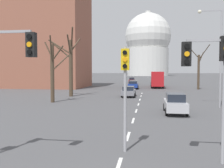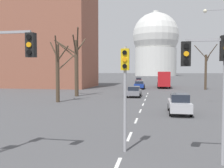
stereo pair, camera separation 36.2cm
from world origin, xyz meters
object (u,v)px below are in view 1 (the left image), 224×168
(street_lamp_right, at_px, (217,49))
(sedan_near_left, at_px, (175,103))
(traffic_signal_near_right, at_px, (211,66))
(sedan_mid_centre, at_px, (132,80))
(sedan_far_left, at_px, (133,85))
(sedan_far_right, at_px, (129,91))
(sedan_distant_centre, at_px, (157,82))
(traffic_signal_centre_tall, at_px, (125,79))
(city_bus, at_px, (157,78))
(sedan_near_right, at_px, (132,83))

(street_lamp_right, relative_size, sedan_near_left, 2.16)
(traffic_signal_near_right, bearing_deg, sedan_mid_centre, 96.58)
(sedan_mid_centre, bearing_deg, sedan_near_left, -82.18)
(sedan_far_left, distance_m, sedan_far_right, 15.32)
(sedan_far_left, bearing_deg, sedan_distant_centre, 69.78)
(street_lamp_right, height_order, sedan_near_left, street_lamp_right)
(sedan_near_left, bearing_deg, traffic_signal_centre_tall, -106.94)
(traffic_signal_near_right, distance_m, sedan_distant_centre, 54.13)
(sedan_mid_centre, xyz_separation_m, sedan_far_right, (2.28, -40.40, -0.07))
(traffic_signal_centre_tall, height_order, sedan_near_left, traffic_signal_centre_tall)
(sedan_mid_centre, bearing_deg, traffic_signal_near_right, -83.42)
(sedan_near_left, relative_size, city_bus, 0.42)
(sedan_distant_centre, bearing_deg, sedan_far_left, -110.22)
(city_bus, bearing_deg, sedan_near_right, 174.12)
(sedan_mid_centre, bearing_deg, sedan_far_left, -85.51)
(traffic_signal_near_right, relative_size, street_lamp_right, 0.53)
(sedan_mid_centre, xyz_separation_m, city_bus, (6.84, -19.24, 1.21))
(sedan_near_right, height_order, sedan_far_left, sedan_far_left)
(traffic_signal_near_right, bearing_deg, city_bus, 90.87)
(sedan_mid_centre, relative_size, city_bus, 0.36)
(traffic_signal_near_right, relative_size, sedan_mid_centre, 1.30)
(sedan_near_left, bearing_deg, street_lamp_right, 42.90)
(sedan_distant_centre, bearing_deg, city_bus, -91.48)
(street_lamp_right, height_order, sedan_mid_centre, street_lamp_right)
(sedan_mid_centre, xyz_separation_m, sedan_far_left, (1.97, -25.08, 0.00))
(traffic_signal_near_right, relative_size, sedan_distant_centre, 1.17)
(traffic_signal_centre_tall, xyz_separation_m, sedan_mid_centre, (-4.08, 64.43, -2.49))
(sedan_mid_centre, xyz_separation_m, sedan_distant_centre, (7.05, -11.30, -0.04))
(sedan_near_right, bearing_deg, sedan_far_left, -84.64)
(traffic_signal_near_right, height_order, sedan_near_left, traffic_signal_near_right)
(traffic_signal_near_right, bearing_deg, sedan_near_right, 97.53)
(traffic_signal_centre_tall, height_order, sedan_far_left, traffic_signal_centre_tall)
(sedan_near_left, bearing_deg, traffic_signal_near_right, -89.14)
(street_lamp_right, bearing_deg, sedan_near_right, 108.61)
(traffic_signal_centre_tall, distance_m, sedan_far_right, 24.23)
(street_lamp_right, bearing_deg, sedan_far_right, 136.05)
(sedan_near_left, xyz_separation_m, sedan_far_left, (-5.40, 28.54, -0.03))
(sedan_near_right, distance_m, sedan_distant_centre, 9.31)
(traffic_signal_near_right, distance_m, sedan_near_right, 47.17)
(sedan_mid_centre, distance_m, sedan_far_left, 25.15)
(sedan_near_left, xyz_separation_m, sedan_near_right, (-6.00, 34.94, -0.09))
(sedan_near_right, distance_m, sedan_far_right, 21.74)
(sedan_near_left, relative_size, sedan_distant_centre, 1.02)
(sedan_near_left, bearing_deg, sedan_far_right, 111.03)
(street_lamp_right, bearing_deg, sedan_distant_centre, 97.03)
(street_lamp_right, xyz_separation_m, sedan_mid_centre, (-11.76, 49.53, -5.02))
(sedan_far_left, bearing_deg, sedan_mid_centre, 94.49)
(street_lamp_right, height_order, sedan_far_left, street_lamp_right)
(sedan_near_right, relative_size, city_bus, 0.41)
(sedan_far_left, bearing_deg, sedan_near_left, -79.29)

